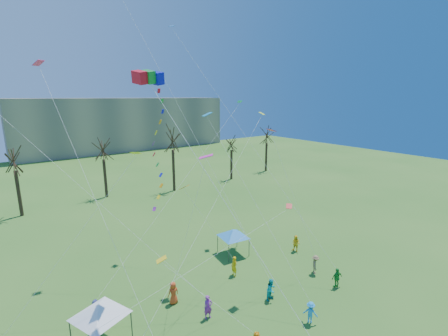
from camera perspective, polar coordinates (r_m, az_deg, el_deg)
distant_building at (r=98.63m, az=-17.62°, el=7.73°), size 60.00×14.00×15.00m
bare_tree_row at (r=49.10m, az=-22.90°, el=2.04°), size 72.04×9.05×10.89m
big_box_kite at (r=18.48m, az=-11.20°, el=3.04°), size 3.26×5.72×17.58m
canopy_tent_white at (r=22.78m, az=-21.78°, el=-22.91°), size 3.71×3.71×2.99m
canopy_tent_blue at (r=31.68m, az=1.69°, el=-11.81°), size 3.53×3.53×2.67m
festival_crowd at (r=23.85m, az=-4.21°, el=-25.05°), size 27.07×10.31×1.86m
small_kites_aloft at (r=23.70m, az=-9.89°, el=6.07°), size 27.09×17.54×33.32m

